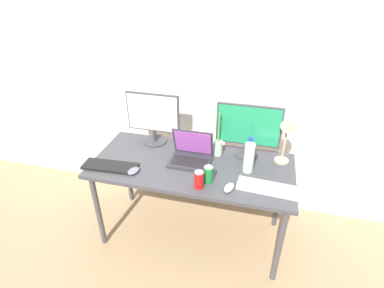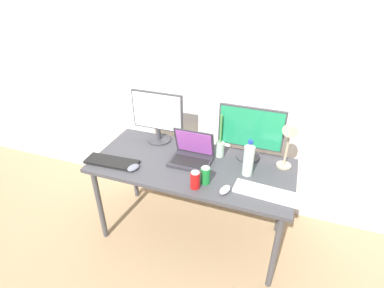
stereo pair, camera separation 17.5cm
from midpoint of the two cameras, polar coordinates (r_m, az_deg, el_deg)
name	(u,v)px [view 2 (the right image)]	position (r m, az deg, el deg)	size (l,w,h in m)	color
ground_plane	(192,232)	(2.77, 1.89, -16.56)	(16.00, 16.00, 0.00)	#9E7F5B
wall_back	(216,70)	(2.55, 6.61, 13.82)	(7.00, 0.08, 2.60)	silver
work_desk	(192,172)	(2.32, 2.17, -5.34)	(1.53, 0.69, 0.74)	#424247
monitor_left	(158,115)	(2.49, -4.58, 5.45)	(0.44, 0.20, 0.44)	#38383D
monitor_center	(250,131)	(2.30, 13.24, 2.38)	(0.49, 0.18, 0.43)	#38383D
laptop_silver	(192,154)	(2.30, 2.19, -1.96)	(0.31, 0.24, 0.25)	#2D2D33
keyboard_main	(267,193)	(2.08, 16.43, -9.02)	(0.44, 0.13, 0.02)	white
keyboard_aux	(112,162)	(2.35, -12.98, -3.39)	(0.41, 0.14, 0.02)	black
mouse_by_keyboard	(225,190)	(2.04, 8.80, -8.67)	(0.06, 0.11, 0.04)	silver
mouse_by_laptop	(133,168)	(2.24, -8.92, -4.53)	(0.07, 0.10, 0.03)	slate
water_bottle	(249,159)	(2.16, 13.03, -2.87)	(0.08, 0.08, 0.28)	silver
soda_can_near_keyboard	(205,175)	(2.07, 5.00, -6.02)	(0.07, 0.07, 0.13)	#197F33
soda_can_by_laptop	(195,180)	(2.03, 3.09, -6.92)	(0.07, 0.07, 0.13)	red
bamboo_vase	(220,148)	(2.36, 7.46, -0.77)	(0.07, 0.07, 0.36)	#B2D1B7
desk_lamp	(289,137)	(2.21, 20.19, 1.15)	(0.11, 0.18, 0.41)	tan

